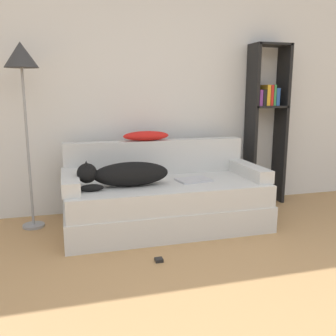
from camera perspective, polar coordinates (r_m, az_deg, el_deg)
wall_back at (r=4.10m, az=-2.44°, el=12.60°), size 7.65×0.06×2.70m
couch at (r=3.58m, az=-0.41°, el=-5.59°), size 1.88×0.90×0.44m
couch_backrest at (r=3.85m, az=-1.89°, el=1.69°), size 1.84×0.15×0.34m
couch_arm_left at (r=3.39m, az=-14.68°, el=-2.00°), size 0.15×0.71×0.12m
couch_arm_right at (r=3.82m, az=12.24°, el=-0.37°), size 0.15×0.71×0.12m
dog at (r=3.35m, az=-6.66°, el=-0.93°), size 0.81×0.26×0.24m
laptop at (r=3.56m, az=3.90°, el=-1.81°), size 0.34×0.26×0.02m
throw_pillow at (r=3.80m, az=-3.36°, el=4.91°), size 0.47×0.17×0.10m
bookshelf at (r=4.42m, az=14.78°, el=7.79°), size 0.42×0.26×1.79m
floor_lamp at (r=3.65m, az=-21.41°, el=14.12°), size 0.30×0.30×1.71m
power_adapter at (r=2.95m, az=-1.41°, el=-13.83°), size 0.06×0.06×0.03m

